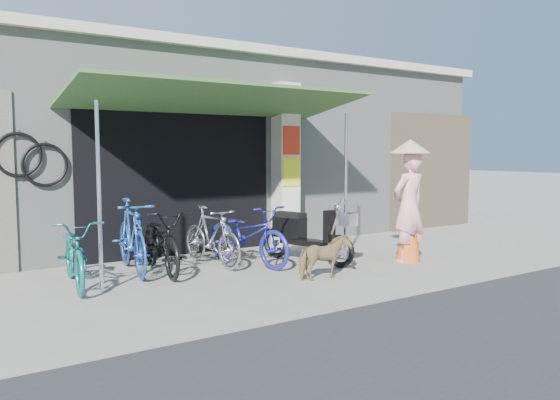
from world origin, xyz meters
TOP-DOWN VIEW (x-y plane):
  - ground at (0.00, 0.00)m, footprint 80.00×80.00m
  - bicycle_shop at (-0.00, 5.09)m, footprint 12.30×5.30m
  - shop_pillar at (0.85, 2.45)m, footprint 0.42×0.44m
  - awning at (-0.90, 1.63)m, footprint 4.60×1.88m
  - neighbour_right at (5.00, 2.59)m, footprint 2.60×0.06m
  - bike_teal at (-3.20, 1.21)m, footprint 0.77×1.76m
  - bike_blue at (-2.32, 1.64)m, footprint 0.70×1.82m
  - bike_black at (-1.96, 1.41)m, footprint 0.79×1.82m
  - bike_silver at (-1.14, 1.49)m, footprint 0.61×1.57m
  - bike_navy at (-0.64, 1.23)m, footprint 1.00×1.87m
  - street_dog at (-0.27, -0.21)m, footprint 0.74×0.37m
  - moped at (0.19, 0.90)m, footprint 0.74×1.69m
  - nun at (1.62, 0.06)m, footprint 0.67×0.64m

SIDE VIEW (x-z plane):
  - ground at x=0.00m, z-range 0.00..0.00m
  - street_dog at x=-0.27m, z-range 0.00..0.61m
  - bike_teal at x=-3.20m, z-range 0.00..0.90m
  - moped at x=0.19m, z-range -0.04..0.94m
  - bike_silver at x=-1.14m, z-range 0.00..0.92m
  - bike_black at x=-1.96m, z-range 0.00..0.93m
  - bike_navy at x=-0.64m, z-range 0.00..0.93m
  - bike_blue at x=-2.32m, z-range 0.00..1.07m
  - nun at x=1.62m, z-range -0.02..1.92m
  - neighbour_right at x=5.00m, z-range 0.00..2.60m
  - shop_pillar at x=0.85m, z-range 0.00..3.00m
  - bicycle_shop at x=0.00m, z-range 0.00..3.66m
  - awning at x=-0.90m, z-range 1.15..3.88m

